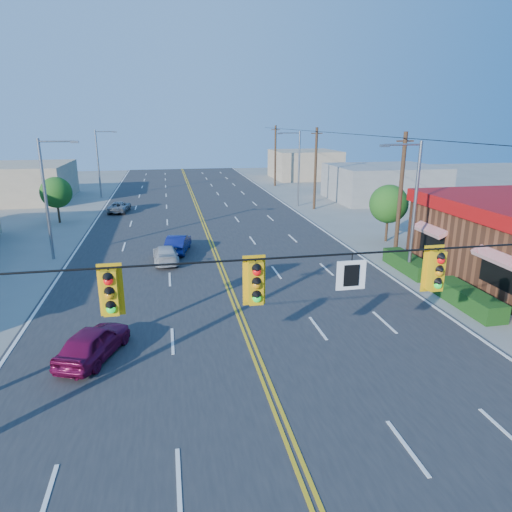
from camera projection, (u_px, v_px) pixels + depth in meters
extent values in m
plane|color=gray|center=(298.00, 465.00, 12.55)|extent=(160.00, 160.00, 0.00)
cube|color=#2D2D30|center=(217.00, 258.00, 31.34)|extent=(20.00, 120.00, 0.06)
cylinder|color=black|center=(305.00, 256.00, 10.83)|extent=(24.00, 0.05, 0.05)
cube|color=white|center=(351.00, 275.00, 11.21)|extent=(0.75, 0.04, 0.75)
cube|color=#D89E0C|center=(110.00, 292.00, 10.16)|extent=(0.55, 0.34, 1.25)
cube|color=#D89E0C|center=(255.00, 283.00, 10.77)|extent=(0.55, 0.34, 1.25)
cube|color=#D89E0C|center=(436.00, 270.00, 11.64)|extent=(0.55, 0.34, 1.25)
cube|color=#194214|center=(435.00, 279.00, 25.82)|extent=(1.20, 9.00, 0.90)
cylinder|color=gray|center=(414.00, 211.00, 26.59)|extent=(0.20, 0.20, 8.00)
cylinder|color=gray|center=(403.00, 145.00, 25.30)|extent=(2.20, 0.12, 0.12)
cube|color=gray|center=(385.00, 146.00, 25.11)|extent=(0.50, 0.25, 0.15)
cylinder|color=gray|center=(299.00, 169.00, 49.16)|extent=(0.20, 0.20, 8.00)
cylinder|color=gray|center=(290.00, 133.00, 47.86)|extent=(2.20, 0.12, 0.12)
cube|color=gray|center=(280.00, 133.00, 47.68)|extent=(0.50, 0.25, 0.15)
cylinder|color=gray|center=(46.00, 201.00, 30.05)|extent=(0.20, 0.20, 8.00)
cylinder|color=gray|center=(56.00, 141.00, 29.17)|extent=(2.20, 0.12, 0.12)
cube|color=gray|center=(75.00, 142.00, 29.38)|extent=(0.50, 0.25, 0.15)
cylinder|color=gray|center=(98.00, 164.00, 54.50)|extent=(0.20, 0.20, 8.00)
cylinder|color=gray|center=(105.00, 132.00, 53.61)|extent=(2.20, 0.12, 0.12)
cube|color=gray|center=(115.00, 132.00, 53.83)|extent=(0.50, 0.25, 0.15)
cylinder|color=#47301E|center=(400.00, 196.00, 30.52)|extent=(0.28, 0.28, 8.40)
cylinder|color=#47301E|center=(315.00, 169.00, 47.44)|extent=(0.28, 0.28, 8.40)
cylinder|color=#47301E|center=(275.00, 156.00, 64.36)|extent=(0.28, 0.28, 8.40)
cylinder|color=#47301E|center=(387.00, 228.00, 35.42)|extent=(0.20, 0.20, 2.10)
sphere|color=#235B19|center=(389.00, 204.00, 34.88)|extent=(2.94, 2.94, 2.94)
cylinder|color=#47301E|center=(59.00, 212.00, 41.82)|extent=(0.20, 0.20, 2.00)
sphere|color=#235B19|center=(56.00, 192.00, 41.31)|extent=(2.80, 2.80, 2.80)
cube|color=gray|center=(384.00, 183.00, 53.64)|extent=(12.00, 10.00, 4.00)
cube|color=tan|center=(20.00, 182.00, 53.38)|extent=(11.00, 12.00, 4.20)
cube|color=tan|center=(305.00, 164.00, 73.71)|extent=(10.00, 10.00, 4.40)
imported|color=maroon|center=(93.00, 344.00, 17.93)|extent=(2.90, 4.19, 1.32)
imported|color=navy|center=(178.00, 244.00, 32.44)|extent=(2.09, 4.01, 1.26)
imported|color=#B8B8B8|center=(166.00, 255.00, 30.11)|extent=(1.77, 3.96, 1.13)
imported|color=gray|center=(119.00, 207.00, 46.55)|extent=(2.26, 4.11, 1.09)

